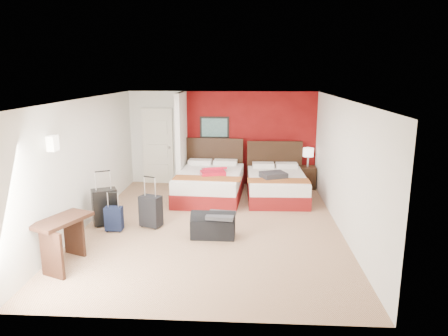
# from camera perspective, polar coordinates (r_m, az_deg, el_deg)

# --- Properties ---
(ground) EXTENTS (6.50, 6.50, 0.00)m
(ground) POSITION_cam_1_polar(r_m,az_deg,el_deg) (8.37, -1.66, -7.92)
(ground) COLOR tan
(ground) RESTS_ON ground
(room_walls) EXTENTS (5.02, 6.52, 2.50)m
(room_walls) POSITION_cam_1_polar(r_m,az_deg,el_deg) (9.59, -9.35, 2.46)
(room_walls) COLOR silver
(room_walls) RESTS_ON ground
(red_accent_panel) EXTENTS (3.50, 0.04, 2.50)m
(red_accent_panel) POSITION_cam_1_polar(r_m,az_deg,el_deg) (11.15, 3.60, 4.04)
(red_accent_panel) COLOR maroon
(red_accent_panel) RESTS_ON ground
(partition_wall) EXTENTS (0.12, 1.20, 2.50)m
(partition_wall) POSITION_cam_1_polar(r_m,az_deg,el_deg) (10.67, -5.85, 3.60)
(partition_wall) COLOR silver
(partition_wall) RESTS_ON ground
(entry_door) EXTENTS (0.82, 0.06, 2.05)m
(entry_door) POSITION_cam_1_polar(r_m,az_deg,el_deg) (11.42, -9.08, 2.98)
(entry_door) COLOR silver
(entry_door) RESTS_ON ground
(bed_left) EXTENTS (1.64, 2.24, 0.64)m
(bed_left) POSITION_cam_1_polar(r_m,az_deg,el_deg) (10.07, -1.96, -2.33)
(bed_left) COLOR white
(bed_left) RESTS_ON ground
(bed_right) EXTENTS (1.42, 1.99, 0.59)m
(bed_right) POSITION_cam_1_polar(r_m,az_deg,el_deg) (10.10, 7.22, -2.55)
(bed_right) COLOR white
(bed_right) RESTS_ON ground
(red_suitcase_open) EXTENTS (0.75, 0.89, 0.10)m
(red_suitcase_open) POSITION_cam_1_polar(r_m,az_deg,el_deg) (9.87, -1.45, -0.43)
(red_suitcase_open) COLOR red
(red_suitcase_open) RESTS_ON bed_left
(jacket_bundle) EXTENTS (0.68, 0.62, 0.13)m
(jacket_bundle) POSITION_cam_1_polar(r_m,az_deg,el_deg) (9.71, 6.81, -0.98)
(jacket_bundle) COLOR #333237
(jacket_bundle) RESTS_ON bed_right
(nightstand) EXTENTS (0.42, 0.42, 0.58)m
(nightstand) POSITION_cam_1_polar(r_m,az_deg,el_deg) (11.13, 11.35, -1.26)
(nightstand) COLOR #311D10
(nightstand) RESTS_ON ground
(table_lamp) EXTENTS (0.35, 0.35, 0.49)m
(table_lamp) POSITION_cam_1_polar(r_m,az_deg,el_deg) (11.01, 11.48, 1.44)
(table_lamp) COLOR beige
(table_lamp) RESTS_ON nightstand
(suitcase_black) EXTENTS (0.55, 0.48, 0.71)m
(suitcase_black) POSITION_cam_1_polar(r_m,az_deg,el_deg) (8.63, -16.06, -5.29)
(suitcase_black) COLOR black
(suitcase_black) RESTS_ON ground
(suitcase_charcoal) EXTENTS (0.47, 0.38, 0.60)m
(suitcase_charcoal) POSITION_cam_1_polar(r_m,az_deg,el_deg) (8.32, -10.02, -6.02)
(suitcase_charcoal) COLOR black
(suitcase_charcoal) RESTS_ON ground
(suitcase_navy) EXTENTS (0.33, 0.21, 0.45)m
(suitcase_navy) POSITION_cam_1_polar(r_m,az_deg,el_deg) (8.29, -14.87, -6.91)
(suitcase_navy) COLOR #111933
(suitcase_navy) RESTS_ON ground
(duffel_bag) EXTENTS (0.81, 0.44, 0.41)m
(duffel_bag) POSITION_cam_1_polar(r_m,az_deg,el_deg) (7.76, -1.50, -8.03)
(duffel_bag) COLOR black
(duffel_bag) RESTS_ON ground
(jacket_draped) EXTENTS (0.55, 0.49, 0.07)m
(jacket_draped) POSITION_cam_1_polar(r_m,az_deg,el_deg) (7.62, -0.41, -6.52)
(jacket_draped) COLOR #3C3C41
(jacket_draped) RESTS_ON duffel_bag
(desk) EXTENTS (0.79, 1.05, 0.78)m
(desk) POSITION_cam_1_polar(r_m,az_deg,el_deg) (7.07, -21.19, -9.47)
(desk) COLOR #331A11
(desk) RESTS_ON ground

